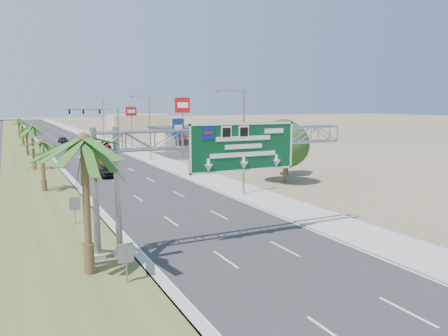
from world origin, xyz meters
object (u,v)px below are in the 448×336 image
at_px(pole_sign_blue, 178,130).
at_px(car_mid_lane, 107,160).
at_px(sign_gantry, 218,147).
at_px(palm_near, 84,139).
at_px(store_building, 200,138).
at_px(pole_sign_red_far, 131,115).
at_px(car_right_lane, 103,146).
at_px(car_left_lane, 107,171).
at_px(pole_sign_red_near, 183,109).
at_px(signal_mast, 108,124).
at_px(car_far, 63,140).

bearing_deg(pole_sign_blue, car_mid_lane, -175.79).
height_order(sign_gantry, car_mid_lane, sign_gantry).
height_order(palm_near, car_mid_lane, palm_near).
distance_m(store_building, pole_sign_red_far, 14.80).
bearing_deg(car_right_lane, pole_sign_red_far, 40.16).
bearing_deg(car_left_lane, pole_sign_red_near, 45.75).
height_order(car_mid_lane, car_right_lane, car_mid_lane).
bearing_deg(pole_sign_red_far, pole_sign_blue, -88.31).
xyz_separation_m(signal_mast, car_far, (-6.39, 17.13, -4.20)).
xyz_separation_m(car_far, pole_sign_red_near, (14.12, -37.28, 7.20)).
height_order(pole_sign_red_near, pole_sign_blue, pole_sign_red_near).
height_order(car_left_lane, pole_sign_red_far, pole_sign_red_far).
height_order(car_far, pole_sign_blue, pole_sign_blue).
relative_size(car_mid_lane, pole_sign_red_far, 0.60).
xyz_separation_m(car_right_lane, car_far, (-4.81, 19.89, -0.16)).
distance_m(car_mid_lane, pole_sign_blue, 11.77).
height_order(car_right_lane, pole_sign_red_far, pole_sign_red_far).
distance_m(signal_mast, pole_sign_red_near, 21.78).
distance_m(sign_gantry, pole_sign_red_near, 44.20).
distance_m(car_far, pole_sign_blue, 42.10).
bearing_deg(car_right_lane, car_left_lane, -94.79).
distance_m(sign_gantry, signal_mast, 62.37).
xyz_separation_m(palm_near, pole_sign_blue, (20.26, 41.04, -2.16)).
bearing_deg(car_far, store_building, -49.49).
relative_size(store_building, car_mid_lane, 3.62).
bearing_deg(signal_mast, store_building, -19.54).
bearing_deg(pole_sign_blue, pole_sign_red_near, 56.55).
distance_m(signal_mast, car_right_lane, 5.15).
bearing_deg(pole_sign_blue, car_left_lane, -140.79).
xyz_separation_m(store_building, pole_sign_red_near, (-9.10, -14.17, 5.84)).
xyz_separation_m(car_mid_lane, car_right_lane, (3.59, 20.98, -0.01)).
bearing_deg(car_far, signal_mast, -74.17).
height_order(store_building, pole_sign_red_far, pole_sign_red_far).
distance_m(pole_sign_blue, pole_sign_red_far, 24.91).
relative_size(car_right_lane, pole_sign_red_far, 0.70).
relative_size(pole_sign_red_near, pole_sign_blue, 1.48).
bearing_deg(car_right_lane, store_building, -4.42).
bearing_deg(palm_near, car_right_lane, 78.20).
bearing_deg(store_building, palm_near, -118.28).
relative_size(car_left_lane, pole_sign_blue, 0.66).
distance_m(car_right_lane, car_far, 20.47).
bearing_deg(car_far, pole_sign_red_far, -57.46).
relative_size(sign_gantry, palm_near, 2.01).
bearing_deg(palm_near, sign_gantry, 13.32).
xyz_separation_m(palm_near, car_right_lane, (12.79, 61.21, -6.12)).
bearing_deg(signal_mast, pole_sign_red_far, 20.25).
xyz_separation_m(signal_mast, store_building, (16.83, -5.97, -2.85)).
bearing_deg(pole_sign_red_near, car_left_lane, -137.95).
bearing_deg(pole_sign_blue, car_right_lane, 110.33).
bearing_deg(car_far, sign_gantry, -94.51).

